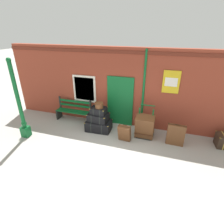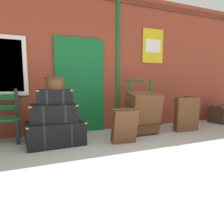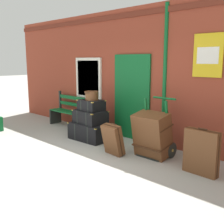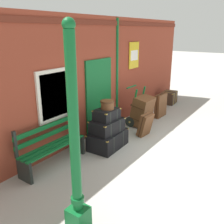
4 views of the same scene
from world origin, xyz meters
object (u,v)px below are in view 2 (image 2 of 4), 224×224
object	(u,v)px
round_hatbox	(55,83)
suitcase_tan	(124,126)
steamer_trunk_base	(55,133)
suitcase_umber	(186,114)
steamer_trunk_middle	(54,113)
steamer_trunk_top	(54,97)
large_brown_trunk	(143,113)
corner_trunk	(223,114)
porters_trolley	(138,121)

from	to	relation	value
round_hatbox	suitcase_tan	bearing A→B (deg)	-21.85
steamer_trunk_base	suitcase_umber	distance (m)	2.98
steamer_trunk_middle	steamer_trunk_top	size ratio (longest dim) A/B	1.35
large_brown_trunk	suitcase_tan	distance (m)	0.82
steamer_trunk_base	large_brown_trunk	bearing A→B (deg)	0.68
suitcase_umber	corner_trunk	size ratio (longest dim) A/B	1.14
round_hatbox	corner_trunk	bearing A→B (deg)	3.32
large_brown_trunk	suitcase_tan	xyz separation A→B (m)	(-0.67, -0.46, -0.14)
steamer_trunk_middle	steamer_trunk_top	world-z (taller)	steamer_trunk_top
steamer_trunk_top	porters_trolley	size ratio (longest dim) A/B	0.52
round_hatbox	steamer_trunk_top	bearing A→B (deg)	166.31
suitcase_tan	porters_trolley	bearing A→B (deg)	43.33
suitcase_umber	corner_trunk	distance (m)	1.78
steamer_trunk_base	round_hatbox	bearing A→B (deg)	42.21
steamer_trunk_middle	large_brown_trunk	size ratio (longest dim) A/B	0.89
steamer_trunk_base	steamer_trunk_middle	distance (m)	0.37
large_brown_trunk	steamer_trunk_middle	bearing A→B (deg)	-179.75
steamer_trunk_base	steamer_trunk_top	distance (m)	0.66
steamer_trunk_top	suitcase_tan	xyz separation A→B (m)	(1.18, -0.47, -0.54)
steamer_trunk_base	suitcase_tan	world-z (taller)	suitcase_tan
large_brown_trunk	suitcase_umber	xyz separation A→B (m)	(1.12, -0.12, -0.08)
steamer_trunk_middle	large_brown_trunk	bearing A→B (deg)	0.25
steamer_trunk_middle	suitcase_umber	xyz separation A→B (m)	(2.99, -0.11, -0.18)
porters_trolley	corner_trunk	distance (m)	2.85
steamer_trunk_top	large_brown_trunk	distance (m)	1.89
porters_trolley	large_brown_trunk	bearing A→B (deg)	-90.00
steamer_trunk_top	round_hatbox	size ratio (longest dim) A/B	1.84
round_hatbox	suitcase_umber	bearing A→B (deg)	-2.41
steamer_trunk_top	suitcase_umber	world-z (taller)	steamer_trunk_top
steamer_trunk_middle	round_hatbox	distance (m)	0.54
steamer_trunk_top	suitcase_umber	bearing A→B (deg)	-2.52
porters_trolley	corner_trunk	bearing A→B (deg)	2.12
suitcase_tan	corner_trunk	size ratio (longest dim) A/B	0.92
steamer_trunk_middle	round_hatbox	world-z (taller)	round_hatbox
steamer_trunk_middle	corner_trunk	xyz separation A→B (m)	(4.72, 0.29, -0.34)
suitcase_tan	large_brown_trunk	bearing A→B (deg)	34.35
steamer_trunk_base	large_brown_trunk	size ratio (longest dim) A/B	1.10
round_hatbox	suitcase_tan	size ratio (longest dim) A/B	0.51
steamer_trunk_base	steamer_trunk_top	size ratio (longest dim) A/B	1.66
suitcase_umber	round_hatbox	bearing A→B (deg)	177.59
steamer_trunk_middle	round_hatbox	xyz separation A→B (m)	(0.05, 0.02, 0.54)
porters_trolley	large_brown_trunk	xyz separation A→B (m)	(-0.00, -0.17, 0.20)
round_hatbox	porters_trolley	xyz separation A→B (m)	(1.82, 0.17, -0.85)
large_brown_trunk	porters_trolley	bearing A→B (deg)	90.00
steamer_trunk_middle	steamer_trunk_top	xyz separation A→B (m)	(0.02, 0.02, 0.29)
steamer_trunk_middle	corner_trunk	bearing A→B (deg)	3.48
round_hatbox	porters_trolley	bearing A→B (deg)	5.19
steamer_trunk_middle	porters_trolley	bearing A→B (deg)	5.55
steamer_trunk_middle	suitcase_tan	world-z (taller)	steamer_trunk_middle
corner_trunk	suitcase_tan	bearing A→B (deg)	-168.20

